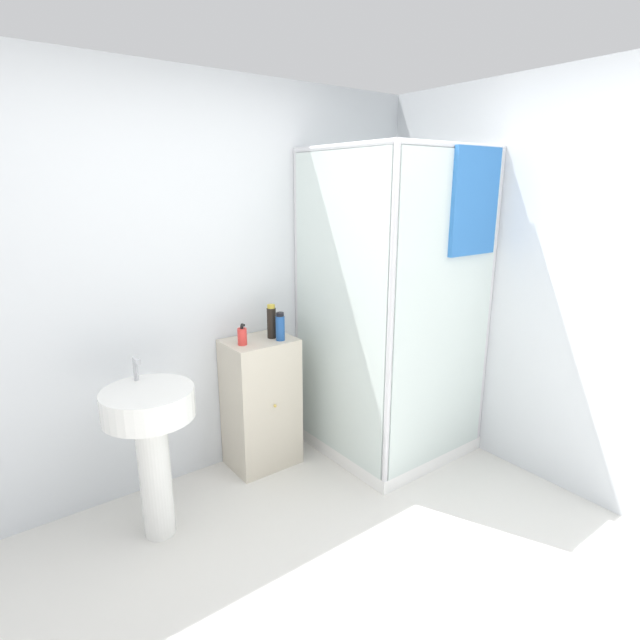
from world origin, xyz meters
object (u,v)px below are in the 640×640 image
object	(u,v)px
sink	(151,431)
shampoo_bottle_tall_black	(271,322)
soap_dispenser	(242,336)
shampoo_bottle_blue	(280,327)

from	to	relation	value
sink	shampoo_bottle_tall_black	world-z (taller)	shampoo_bottle_tall_black
sink	soap_dispenser	distance (m)	0.81
soap_dispenser	shampoo_bottle_tall_black	world-z (taller)	shampoo_bottle_tall_black
sink	shampoo_bottle_blue	world-z (taller)	shampoo_bottle_blue
shampoo_bottle_tall_black	shampoo_bottle_blue	size ratio (longest dim) A/B	1.22
shampoo_bottle_blue	soap_dispenser	bearing A→B (deg)	165.51
sink	shampoo_bottle_tall_black	size ratio (longest dim) A/B	4.38
sink	soap_dispenser	bearing A→B (deg)	20.67
shampoo_bottle_tall_black	sink	bearing A→B (deg)	-163.21
soap_dispenser	shampoo_bottle_tall_black	size ratio (longest dim) A/B	0.62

